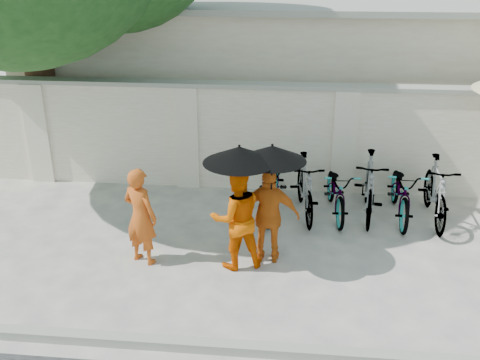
# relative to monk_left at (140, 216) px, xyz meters

# --- Properties ---
(ground) EXTENTS (80.00, 80.00, 0.00)m
(ground) POSITION_rel_monk_left_xyz_m (1.14, -0.18, -0.75)
(ground) COLOR beige
(kerb) EXTENTS (40.00, 0.16, 0.12)m
(kerb) POSITION_rel_monk_left_xyz_m (1.14, -1.88, -0.69)
(kerb) COLOR gray
(kerb) RESTS_ON ground
(compound_wall) EXTENTS (20.00, 0.30, 2.00)m
(compound_wall) POSITION_rel_monk_left_xyz_m (2.14, 3.02, 0.25)
(compound_wall) COLOR white
(compound_wall) RESTS_ON ground
(building_behind) EXTENTS (14.00, 6.00, 3.20)m
(building_behind) POSITION_rel_monk_left_xyz_m (3.14, 6.82, 0.85)
(building_behind) COLOR beige
(building_behind) RESTS_ON ground
(monk_left) EXTENTS (0.64, 0.55, 1.50)m
(monk_left) POSITION_rel_monk_left_xyz_m (0.00, 0.00, 0.00)
(monk_left) COLOR #C14F15
(monk_left) RESTS_ON ground
(monk_center) EXTENTS (0.92, 0.82, 1.57)m
(monk_center) POSITION_rel_monk_left_xyz_m (1.41, 0.02, 0.04)
(monk_center) COLOR #E15701
(monk_center) RESTS_ON ground
(parasol_center) EXTENTS (1.00, 1.00, 1.01)m
(parasol_center) POSITION_rel_monk_left_xyz_m (1.46, -0.06, 1.03)
(parasol_center) COLOR black
(parasol_center) RESTS_ON ground
(monk_right) EXTENTS (0.89, 0.39, 1.50)m
(monk_right) POSITION_rel_monk_left_xyz_m (1.87, 0.21, 0.00)
(monk_right) COLOR #CC5F14
(monk_right) RESTS_ON ground
(parasol_right) EXTENTS (0.96, 0.96, 1.01)m
(parasol_right) POSITION_rel_monk_left_xyz_m (1.89, 0.13, 1.00)
(parasol_right) COLOR black
(parasol_right) RESTS_ON ground
(bike_0) EXTENTS (0.77, 2.00, 1.03)m
(bike_0) POSITION_rel_monk_left_xyz_m (1.87, 1.91, -0.23)
(bike_0) COLOR slate
(bike_0) RESTS_ON ground
(bike_1) EXTENTS (0.72, 1.82, 1.07)m
(bike_1) POSITION_rel_monk_left_xyz_m (2.42, 1.82, -0.22)
(bike_1) COLOR slate
(bike_1) RESTS_ON ground
(bike_2) EXTENTS (0.74, 1.76, 0.90)m
(bike_2) POSITION_rel_monk_left_xyz_m (2.98, 1.89, -0.30)
(bike_2) COLOR slate
(bike_2) RESTS_ON ground
(bike_3) EXTENTS (0.70, 1.91, 1.12)m
(bike_3) POSITION_rel_monk_left_xyz_m (3.53, 1.91, -0.19)
(bike_3) COLOR slate
(bike_3) RESTS_ON ground
(bike_4) EXTENTS (0.72, 1.87, 0.97)m
(bike_4) POSITION_rel_monk_left_xyz_m (4.09, 1.90, -0.27)
(bike_4) COLOR slate
(bike_4) RESTS_ON ground
(bike_5) EXTENTS (0.61, 1.86, 1.11)m
(bike_5) POSITION_rel_monk_left_xyz_m (4.64, 1.83, -0.20)
(bike_5) COLOR slate
(bike_5) RESTS_ON ground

